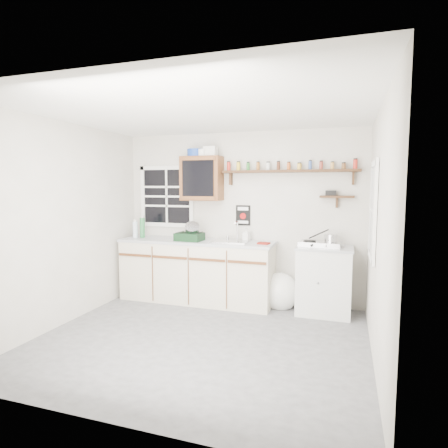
% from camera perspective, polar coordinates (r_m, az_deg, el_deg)
% --- Properties ---
extents(room, '(3.64, 3.24, 2.54)m').
position_cam_1_polar(room, '(4.08, -3.63, -0.73)').
color(room, '#4D4C4F').
rests_on(room, ground).
extents(main_cabinet, '(2.31, 0.63, 0.92)m').
position_cam_1_polar(main_cabinet, '(5.62, -4.21, -7.09)').
color(main_cabinet, beige).
rests_on(main_cabinet, floor).
extents(right_cabinet, '(0.73, 0.57, 0.91)m').
position_cam_1_polar(right_cabinet, '(5.25, 14.98, -8.26)').
color(right_cabinet, silver).
rests_on(right_cabinet, floor).
extents(sink, '(0.52, 0.44, 0.29)m').
position_cam_1_polar(sink, '(5.36, 1.09, -2.60)').
color(sink, '#B3B4B8').
rests_on(sink, main_cabinet).
extents(upper_cabinet, '(0.60, 0.32, 0.65)m').
position_cam_1_polar(upper_cabinet, '(5.60, -3.42, 6.93)').
color(upper_cabinet, '#603018').
rests_on(upper_cabinet, wall_back).
extents(upper_cabinet_clutter, '(0.45, 0.24, 0.14)m').
position_cam_1_polar(upper_cabinet_clutter, '(5.62, -3.51, 10.85)').
color(upper_cabinet_clutter, '#173A9A').
rests_on(upper_cabinet_clutter, upper_cabinet).
extents(spice_shelf, '(1.91, 0.18, 0.35)m').
position_cam_1_polar(spice_shelf, '(5.34, 9.77, 8.06)').
color(spice_shelf, black).
rests_on(spice_shelf, wall_back).
extents(secondary_shelf, '(0.45, 0.16, 0.24)m').
position_cam_1_polar(secondary_shelf, '(5.29, 16.58, 4.08)').
color(secondary_shelf, black).
rests_on(secondary_shelf, wall_back).
extents(warning_sign, '(0.22, 0.02, 0.30)m').
position_cam_1_polar(warning_sign, '(5.56, 2.92, 1.32)').
color(warning_sign, black).
rests_on(warning_sign, wall_back).
extents(window_back, '(0.93, 0.03, 0.98)m').
position_cam_1_polar(window_back, '(6.00, -8.70, 4.17)').
color(window_back, black).
rests_on(window_back, wall_back).
extents(window_right, '(0.03, 0.78, 1.08)m').
position_cam_1_polar(window_right, '(4.33, 21.83, 1.90)').
color(window_right, black).
rests_on(window_right, wall_back).
extents(water_bottles, '(0.19, 0.11, 0.34)m').
position_cam_1_polar(water_bottles, '(5.92, -12.80, -0.62)').
color(water_bottles, silver).
rests_on(water_bottles, main_cabinet).
extents(dish_rack, '(0.39, 0.30, 0.29)m').
position_cam_1_polar(dish_rack, '(5.46, -5.15, -1.60)').
color(dish_rack, black).
rests_on(dish_rack, main_cabinet).
extents(soap_bottle, '(0.10, 0.10, 0.19)m').
position_cam_1_polar(soap_bottle, '(5.43, 3.43, -1.60)').
color(soap_bottle, silver).
rests_on(soap_bottle, main_cabinet).
extents(rag, '(0.17, 0.16, 0.02)m').
position_cam_1_polar(rag, '(5.17, 6.06, -2.94)').
color(rag, maroon).
rests_on(rag, main_cabinet).
extents(hotplate, '(0.57, 0.34, 0.08)m').
position_cam_1_polar(hotplate, '(5.14, 14.44, -2.98)').
color(hotplate, '#B3B4B8').
rests_on(hotplate, right_cabinet).
extents(saucepan, '(0.38, 0.26, 0.17)m').
position_cam_1_polar(saucepan, '(5.12, 15.90, -2.09)').
color(saucepan, '#B3B4B8').
rests_on(saucepan, hotplate).
extents(trash_bag, '(0.47, 0.42, 0.54)m').
position_cam_1_polar(trash_bag, '(5.43, 8.57, -10.14)').
color(trash_bag, white).
rests_on(trash_bag, floor).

